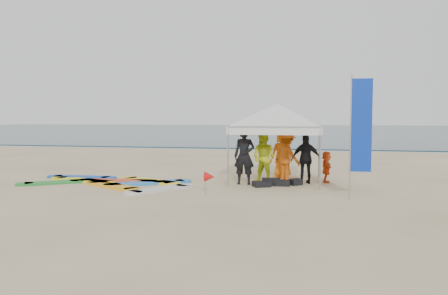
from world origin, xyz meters
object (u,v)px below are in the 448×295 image
object	(u,v)px
person_black_a	(244,156)
canopy_tent	(277,104)
person_orange_b	(282,154)
person_seated	(326,167)
feather_flag	(360,127)
person_orange_a	(286,156)
person_black_b	(306,159)
person_yellow	(264,158)
surfboard_spread	(113,182)
marker_pennant	(210,177)

from	to	relation	value
person_black_a	canopy_tent	bearing A→B (deg)	38.59
person_orange_b	canopy_tent	bearing A→B (deg)	58.61
person_seated	feather_flag	bearing A→B (deg)	-164.48
person_orange_a	feather_flag	size ratio (longest dim) A/B	0.52
person_black_a	canopy_tent	size ratio (longest dim) A/B	0.46
person_black_b	canopy_tent	xyz separation A→B (m)	(-0.95, 0.20, 1.77)
person_black_a	person_yellow	distance (m)	0.66
surfboard_spread	person_seated	bearing A→B (deg)	13.02
person_black_a	person_orange_b	world-z (taller)	person_black_a
person_orange_a	canopy_tent	bearing A→B (deg)	92.97
person_orange_a	person_orange_b	size ratio (longest dim) A/B	0.99
canopy_tent	person_orange_a	bearing A→B (deg)	53.63
person_black_b	canopy_tent	size ratio (longest dim) A/B	0.41
person_seated	feather_flag	size ratio (longest dim) A/B	0.32
person_black_b	feather_flag	world-z (taller)	feather_flag
person_orange_a	marker_pennant	world-z (taller)	person_orange_a
person_yellow	canopy_tent	size ratio (longest dim) A/B	0.43
marker_pennant	canopy_tent	bearing A→B (deg)	60.27
person_seated	surfboard_spread	distance (m)	6.93
person_orange_b	surfboard_spread	xyz separation A→B (m)	(-5.24, -2.52, -0.80)
person_seated	surfboard_spread	bearing A→B (deg)	104.07
canopy_tent	person_black_b	bearing A→B (deg)	-12.09
feather_flag	surfboard_spread	bearing A→B (deg)	169.96
person_black_a	person_orange_b	xyz separation A→B (m)	(1.07, 1.86, -0.06)
person_orange_a	person_orange_b	distance (m)	0.71
feather_flag	surfboard_spread	distance (m)	7.82
person_black_a	person_black_b	distance (m)	2.00
person_black_b	surfboard_spread	size ratio (longest dim) A/B	0.29
feather_flag	marker_pennant	xyz separation A→B (m)	(-3.95, -0.05, -1.39)
person_yellow	person_seated	bearing A→B (deg)	37.44
person_black_b	person_seated	xyz separation A→B (m)	(0.65, 0.32, -0.28)
person_seated	marker_pennant	world-z (taller)	person_seated
person_yellow	feather_flag	xyz separation A→B (m)	(2.71, -2.27, 1.05)
person_orange_a	person_black_b	world-z (taller)	person_orange_a
person_yellow	feather_flag	world-z (taller)	feather_flag
person_seated	person_orange_a	bearing A→B (deg)	79.05
person_orange_a	marker_pennant	xyz separation A→B (m)	(-1.90, -3.21, -0.34)
person_orange_b	feather_flag	world-z (taller)	feather_flag
person_orange_a	person_seated	distance (m)	1.38
person_black_a	person_orange_a	world-z (taller)	person_black_a
person_black_b	person_orange_b	world-z (taller)	person_orange_b
person_black_a	person_orange_b	bearing A→B (deg)	59.85
canopy_tent	marker_pennant	distance (m)	3.84
person_black_b	surfboard_spread	distance (m)	6.26
person_yellow	person_orange_b	size ratio (longest dim) A/B	0.99
person_seated	surfboard_spread	size ratio (longest dim) A/B	0.19
person_yellow	marker_pennant	distance (m)	2.65
surfboard_spread	canopy_tent	bearing A→B (deg)	15.65
person_black_a	marker_pennant	world-z (taller)	person_black_a
canopy_tent	person_orange_b	bearing A→B (deg)	84.57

